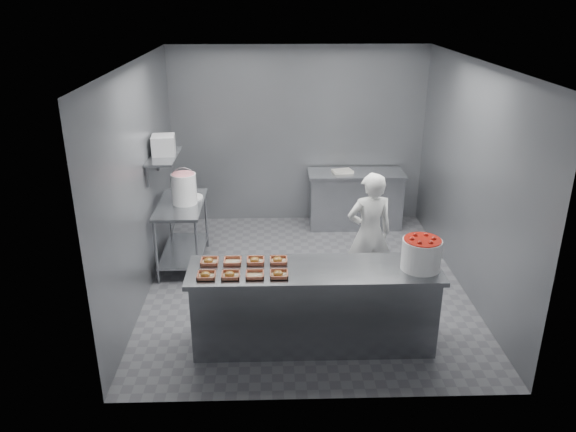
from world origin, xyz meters
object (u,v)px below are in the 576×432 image
object	(u,v)px
tray_5	(233,261)
appliance	(163,145)
back_counter	(355,199)
tray_1	(230,275)
worker	(369,233)
tray_6	(255,261)
tray_0	(206,275)
tray_2	(255,275)
tray_3	(279,274)
service_counter	(314,306)
tray_7	(278,260)
strawberry_tub	(421,253)
glaze_bucket	(184,188)
tray_4	(209,261)
prep_table	(182,224)

from	to	relation	value
tray_5	appliance	bearing A→B (deg)	117.91
back_counter	tray_1	world-z (taller)	tray_1
appliance	back_counter	bearing A→B (deg)	18.44
worker	tray_6	bearing A→B (deg)	28.31
tray_1	tray_5	bearing A→B (deg)	89.44
tray_0	tray_6	world-z (taller)	same
tray_2	tray_3	bearing A→B (deg)	-0.00
service_counter	worker	distance (m)	1.42
tray_7	tray_1	bearing A→B (deg)	-147.17
tray_7	strawberry_tub	bearing A→B (deg)	-7.40
tray_1	glaze_bucket	xyz separation A→B (m)	(-0.74, 2.10, 0.19)
tray_2	tray_4	bearing A→B (deg)	147.34
tray_3	tray_5	size ratio (longest dim) A/B	1.00
service_counter	tray_4	bearing A→B (deg)	171.89
tray_4	appliance	xyz separation A→B (m)	(-0.73, 1.84, 0.77)
glaze_bucket	appliance	distance (m)	0.62
tray_3	prep_table	bearing A→B (deg)	121.36
back_counter	appliance	distance (m)	3.24
tray_6	appliance	xyz separation A→B (m)	(-1.21, 1.84, 0.77)
glaze_bucket	tray_1	bearing A→B (deg)	-70.57
worker	glaze_bucket	bearing A→B (deg)	-26.28
tray_3	tray_7	xyz separation A→B (m)	(0.00, 0.31, 0.00)
tray_1	tray_2	xyz separation A→B (m)	(0.24, 0.00, -0.00)
tray_4	worker	bearing A→B (deg)	28.44
tray_7	worker	size ratio (longest dim) A/B	0.12
tray_1	appliance	xyz separation A→B (m)	(-0.97, 2.15, 0.77)
prep_table	glaze_bucket	size ratio (longest dim) A/B	2.40
tray_0	tray_7	world-z (taller)	same
tray_2	appliance	world-z (taller)	appliance
tray_2	tray_5	distance (m)	0.39
tray_0	glaze_bucket	size ratio (longest dim) A/B	0.37
tray_4	tray_6	world-z (taller)	same
tray_7	worker	world-z (taller)	worker
tray_3	tray_7	bearing A→B (deg)	90.00
prep_table	tray_3	bearing A→B (deg)	-58.64
tray_3	worker	bearing A→B (deg)	49.23
tray_6	worker	xyz separation A→B (m)	(1.37, 1.00, -0.15)
tray_2	tray_0	bearing A→B (deg)	-180.00
back_counter	tray_6	xyz separation A→B (m)	(-1.51, -3.10, 0.47)
tray_0	tray_2	bearing A→B (deg)	0.00
tray_3	tray_4	distance (m)	0.78
tray_1	tray_3	xyz separation A→B (m)	(0.48, 0.00, 0.00)
prep_table	tray_0	xyz separation A→B (m)	(0.56, -2.10, 0.33)
tray_3	tray_4	bearing A→B (deg)	156.73
prep_table	tray_7	size ratio (longest dim) A/B	6.40
tray_0	appliance	world-z (taller)	appliance
tray_4	tray_6	xyz separation A→B (m)	(0.48, 0.00, 0.00)
back_counter	tray_5	bearing A→B (deg)	-119.40
tray_2	back_counter	bearing A→B (deg)	66.17
tray_0	tray_6	xyz separation A→B (m)	(0.48, 0.31, 0.00)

